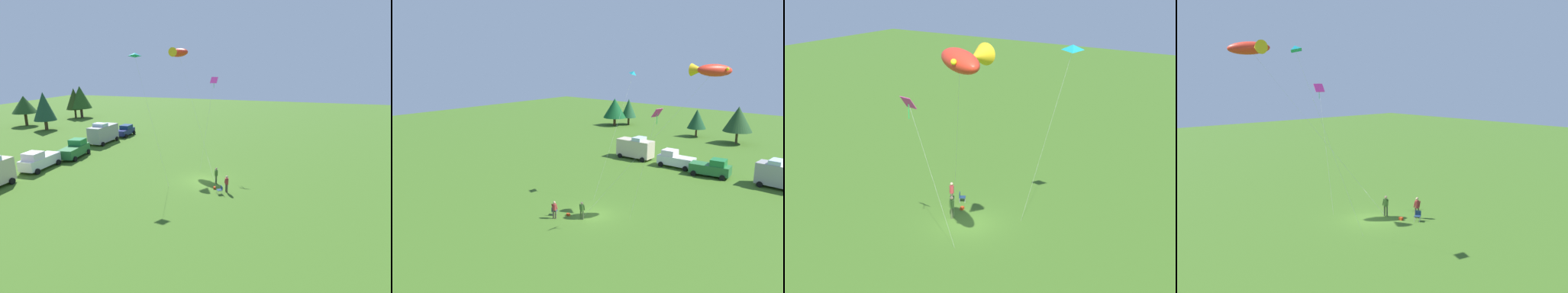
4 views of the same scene
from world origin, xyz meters
TOP-DOWN VIEW (x-y plane):
  - ground_plane at (0.00, 0.00)m, footprint 160.00×160.00m
  - person_kite_flyer at (-0.10, -1.46)m, footprint 0.54×0.46m
  - folding_chair at (-2.73, -2.50)m, footprint 0.66×0.66m
  - person_spectator at (-2.18, -3.01)m, footprint 0.52×0.52m
  - backpack_on_grass at (-1.67, -1.67)m, footprint 0.34×0.26m
  - kite_large_fish at (8.34, 5.80)m, footprint 10.39×9.02m
  - kite_diamond_rainbow at (6.28, 0.51)m, footprint 3.33×1.35m
  - kite_delta_teal at (-0.53, 7.23)m, footprint 2.45×4.81m

SIDE VIEW (x-z plane):
  - ground_plane at x=0.00m, z-range 0.00..0.00m
  - backpack_on_grass at x=-1.67m, z-range 0.00..0.22m
  - folding_chair at x=-2.73m, z-range 0.08..0.90m
  - person_kite_flyer at x=-0.10m, z-range 0.15..1.89m
  - person_spectator at x=-2.18m, z-range 0.15..1.89m
  - kite_diamond_rainbow at x=6.28m, z-range 4.71..15.59m
  - kite_delta_teal at x=-0.53m, z-range 6.45..20.03m
  - kite_large_fish at x=8.34m, z-range 6.60..21.00m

